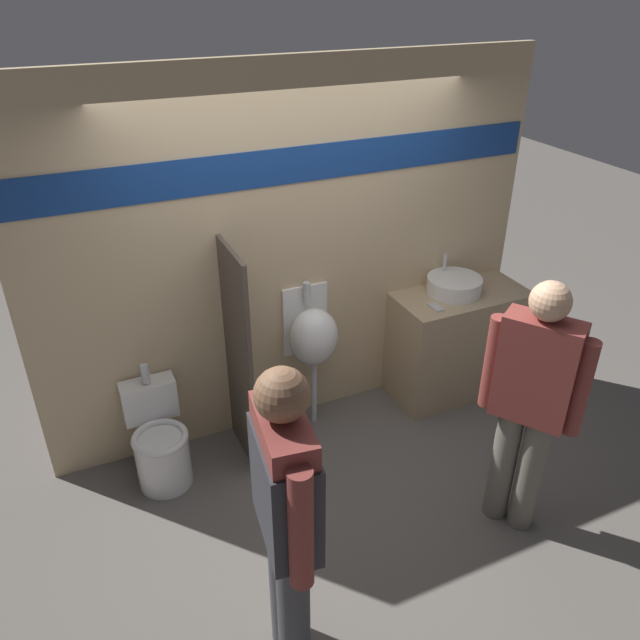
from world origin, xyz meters
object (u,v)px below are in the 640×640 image
Objects in this scene: sink_basin at (454,285)px; urinal_near_counter at (313,336)px; person_in_vest at (286,508)px; cell_phone at (436,307)px; toilet at (160,444)px; person_with_lanyard at (530,401)px.

sink_basin is 1.21m from urinal_near_counter.
person_in_vest is at bearing -141.50° from sink_basin.
cell_phone is 2.24m from toilet.
urinal_near_counter is at bearing -20.12° from person_in_vest.
person_with_lanyard reaches higher than sink_basin.
person_with_lanyard is at bearing -33.82° from toilet.
toilet is (-2.42, -0.09, -0.69)m from sink_basin.
urinal_near_counter is 1.65m from person_with_lanyard.
cell_phone is at bearing -1.84° from toilet.
sink_basin is at bearing -51.32° from person_with_lanyard.
urinal_near_counter is at bearing -6.54° from person_with_lanyard.
person_with_lanyard reaches higher than urinal_near_counter.
toilet is at bearing -177.87° from sink_basin.
sink_basin is 0.24× the size of person_in_vest.
person_with_lanyard is (-0.18, -1.25, 0.03)m from cell_phone.
toilet is (-2.15, 0.07, -0.63)m from cell_phone.
cell_phone is 0.08× the size of person_with_lanyard.
person_in_vest is 1.66m from person_with_lanyard.
person_in_vest is at bearing -117.52° from urinal_near_counter.
sink_basin is 1.48m from person_with_lanyard.
toilet is at bearing 22.72° from person_with_lanyard.
toilet is 1.77m from person_in_vest.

